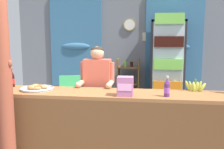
% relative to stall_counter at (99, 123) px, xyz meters
% --- Properties ---
extents(ground_plane, '(7.73, 7.73, 0.00)m').
position_rel_stall_counter_xyz_m(ground_plane, '(-0.06, 0.93, -0.58)').
color(ground_plane, slate).
extents(back_wall_curtained, '(4.67, 0.22, 2.53)m').
position_rel_stall_counter_xyz_m(back_wall_curtained, '(-0.05, 2.76, 0.72)').
color(back_wall_curtained, slate).
rests_on(back_wall_curtained, ground).
extents(stall_counter, '(3.42, 0.56, 0.94)m').
position_rel_stall_counter_xyz_m(stall_counter, '(0.00, 0.00, 0.00)').
color(stall_counter, '#935B33').
rests_on(stall_counter, ground).
extents(timber_post, '(0.20, 0.18, 2.43)m').
position_rel_stall_counter_xyz_m(timber_post, '(-1.01, -0.31, 0.59)').
color(timber_post, brown).
rests_on(timber_post, ground).
extents(drink_fridge, '(0.66, 0.69, 2.05)m').
position_rel_stall_counter_xyz_m(drink_fridge, '(0.95, 2.26, 0.54)').
color(drink_fridge, '#232328').
rests_on(drink_fridge, ground).
extents(bottle_shelf_rack, '(0.48, 0.28, 1.16)m').
position_rel_stall_counter_xyz_m(bottle_shelf_rack, '(0.16, 2.42, 0.03)').
color(bottle_shelf_rack, brown).
rests_on(bottle_shelf_rack, ground).
extents(plastic_lawn_chair, '(0.55, 0.55, 0.86)m').
position_rel_stall_counter_xyz_m(plastic_lawn_chair, '(-0.92, 1.76, -0.09)').
color(plastic_lawn_chair, '#4CC675').
rests_on(plastic_lawn_chair, ground).
extents(shopkeeper, '(0.49, 0.42, 1.48)m').
position_rel_stall_counter_xyz_m(shopkeeper, '(-0.14, 0.60, 0.35)').
color(shopkeeper, '#28282D').
rests_on(shopkeeper, ground).
extents(soda_bottle_grape_soda, '(0.07, 0.07, 0.24)m').
position_rel_stall_counter_xyz_m(soda_bottle_grape_soda, '(0.78, -0.02, 0.46)').
color(soda_bottle_grape_soda, '#56286B').
rests_on(soda_bottle_grape_soda, stall_counter).
extents(soda_bottle_cola, '(0.06, 0.06, 0.25)m').
position_rel_stall_counter_xyz_m(soda_bottle_cola, '(-1.25, 0.27, 0.46)').
color(soda_bottle_cola, black).
rests_on(soda_bottle_cola, stall_counter).
extents(snack_box_wafer, '(0.18, 0.15, 0.22)m').
position_rel_stall_counter_xyz_m(snack_box_wafer, '(0.31, -0.05, 0.47)').
color(snack_box_wafer, '#B76699').
rests_on(snack_box_wafer, stall_counter).
extents(pastry_tray, '(0.43, 0.43, 0.07)m').
position_rel_stall_counter_xyz_m(pastry_tray, '(-0.84, 0.13, 0.38)').
color(pastry_tray, '#BCBCC1').
rests_on(pastry_tray, stall_counter).
extents(banana_bunch, '(0.27, 0.06, 0.16)m').
position_rel_stall_counter_xyz_m(banana_bunch, '(1.16, 0.32, 0.42)').
color(banana_bunch, '#B7C647').
rests_on(banana_bunch, stall_counter).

